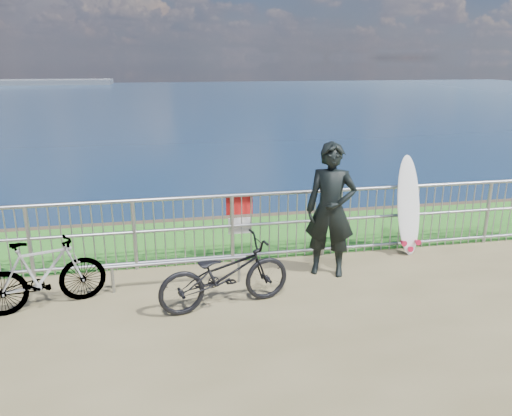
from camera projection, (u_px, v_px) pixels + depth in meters
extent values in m
plane|color=#26721F|center=(251.00, 236.00, 9.13)|extent=(120.00, 120.00, 0.00)
cube|color=brown|center=(241.00, 325.00, 10.98)|extent=(120.00, 0.30, 5.00)
plane|color=navy|center=(164.00, 104.00, 92.55)|extent=(260.00, 260.00, 0.00)
cylinder|color=#96999E|center=(263.00, 194.00, 7.78)|extent=(10.00, 0.06, 0.06)
cylinder|color=#96999E|center=(263.00, 224.00, 7.93)|extent=(10.00, 0.05, 0.05)
cylinder|color=#96999E|center=(263.00, 253.00, 8.07)|extent=(10.00, 0.05, 0.05)
cylinder|color=#96999E|center=(29.00, 242.00, 7.29)|extent=(0.06, 0.06, 1.10)
cylinder|color=#96999E|center=(135.00, 236.00, 7.57)|extent=(0.06, 0.06, 1.10)
cylinder|color=#96999E|center=(232.00, 229.00, 7.85)|extent=(0.06, 0.06, 1.10)
cylinder|color=#96999E|center=(323.00, 223.00, 8.13)|extent=(0.06, 0.06, 1.10)
cylinder|color=#96999E|center=(408.00, 218.00, 8.41)|extent=(0.06, 0.06, 1.10)
cylinder|color=#96999E|center=(487.00, 213.00, 8.69)|extent=(0.06, 0.06, 1.10)
cube|color=red|center=(239.00, 205.00, 7.82)|extent=(0.42, 0.02, 0.30)
cube|color=white|center=(239.00, 205.00, 7.82)|extent=(0.38, 0.01, 0.08)
cube|color=white|center=(240.00, 226.00, 7.92)|extent=(0.36, 0.02, 0.26)
imported|color=black|center=(331.00, 210.00, 7.30)|extent=(0.86, 0.74, 2.00)
ellipsoid|color=white|center=(409.00, 205.00, 8.17)|extent=(0.48, 0.43, 1.64)
cone|color=#BF1435|center=(402.00, 242.00, 8.21)|extent=(0.10, 0.18, 0.10)
cone|color=#BF1435|center=(416.00, 241.00, 8.25)|extent=(0.10, 0.18, 0.10)
cone|color=#BF1435|center=(408.00, 247.00, 8.26)|extent=(0.10, 0.18, 0.10)
imported|color=black|center=(225.00, 274.00, 6.44)|extent=(1.84, 0.95, 0.92)
imported|color=black|center=(43.00, 274.00, 6.40)|extent=(1.63, 0.87, 0.94)
cylinder|color=#96999E|center=(177.00, 262.00, 7.01)|extent=(1.97, 0.05, 0.05)
cylinder|color=#96999E|center=(113.00, 280.00, 6.90)|extent=(0.04, 0.04, 0.38)
cylinder|color=#96999E|center=(239.00, 270.00, 7.23)|extent=(0.04, 0.04, 0.38)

